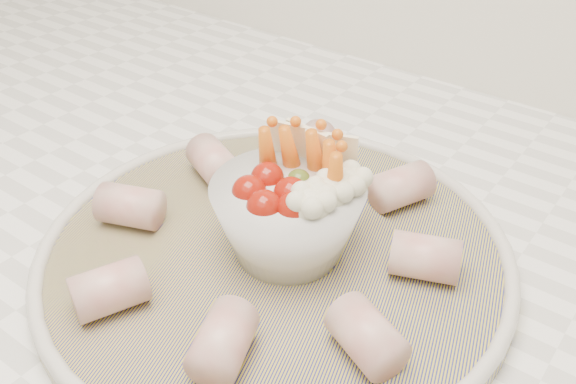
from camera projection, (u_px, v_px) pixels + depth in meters
The scene contains 3 objects.
serving_platter at pixel (275, 252), 0.52m from camera, with size 0.48×0.48×0.02m.
veggie_bowl at pixel (291, 211), 0.49m from camera, with size 0.12×0.12×0.10m.
cured_meat_rolls at pixel (274, 231), 0.51m from camera, with size 0.29×0.31×0.03m.
Camera 1 is at (0.09, 1.04, 1.27)m, focal length 40.00 mm.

